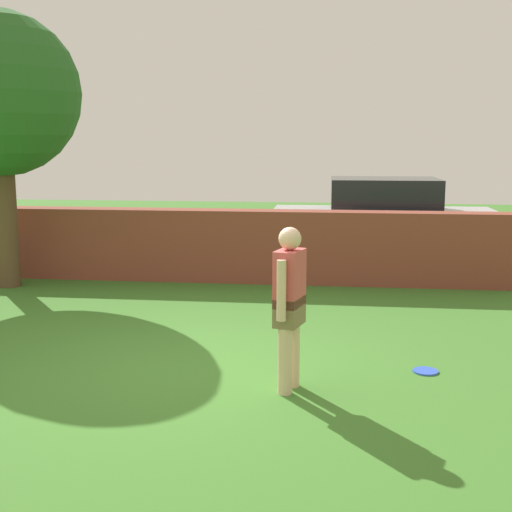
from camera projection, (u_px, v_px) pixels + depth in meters
name	position (u px, v px, depth m)	size (l,w,h in m)	color
ground_plane	(188.00, 369.00, 7.39)	(40.00, 40.00, 0.00)	#3D7528
brick_wall	(161.00, 244.00, 12.05)	(12.33, 0.50, 1.25)	brown
person	(289.00, 301.00, 6.63)	(0.31, 0.52, 1.62)	beige
car	(383.00, 223.00, 13.07)	(4.23, 1.98, 1.72)	#B7B7BC
frisbee_blue	(425.00, 371.00, 7.30)	(0.27, 0.27, 0.02)	blue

